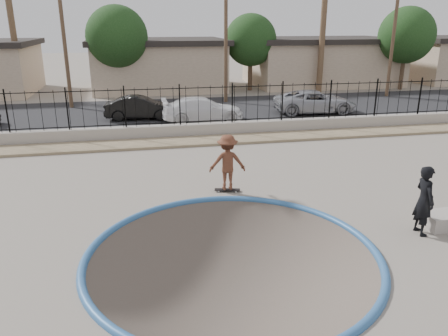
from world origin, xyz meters
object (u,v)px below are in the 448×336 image
skater (227,165)px  car_d (315,102)px  videographer (424,200)px  car_c (203,109)px  car_b (140,108)px  skateboard (227,190)px

skater → car_d: size_ratio=0.37×
videographer → car_c: bearing=16.1°
skater → car_b: bearing=-72.0°
skater → car_c: (0.83, 10.45, -0.22)m
car_d → car_b: bearing=92.1°
skateboard → car_c: (0.83, 10.45, 0.62)m
skateboard → car_d: car_d is taller
skateboard → car_d: 13.69m
skateboard → videographer: 5.84m
skateboard → videographer: videographer is taller
skateboard → car_c: size_ratio=0.19×
car_c → car_d: bearing=-83.6°
car_b → car_c: 3.52m
skater → videographer: videographer is taller
car_d → skater: bearing=149.6°
videographer → car_c: videographer is taller
skater → car_b: 11.89m
skater → car_c: bearing=-88.6°
car_b → skater: bearing=-162.9°
videographer → car_b: videographer is taller
car_b → car_d: size_ratio=0.80×
car_c → car_d: 6.93m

